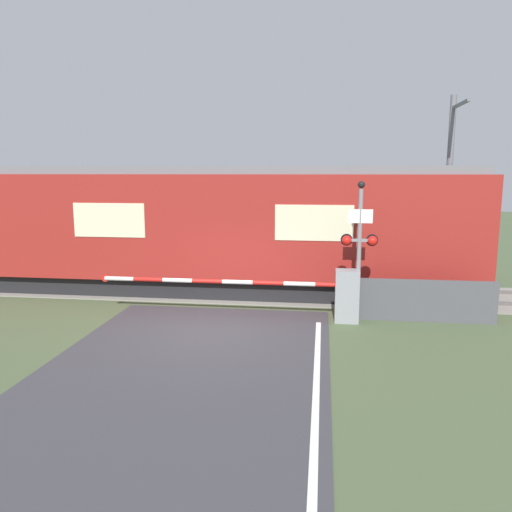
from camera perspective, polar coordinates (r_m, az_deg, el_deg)
The scene contains 7 objects.
ground_plane at distance 12.20m, azimuth -5.13°, elevation -8.57°, with size 80.00×80.00×0.00m, color #475638.
track_bed at distance 16.03m, azimuth -1.93°, elevation -4.02°, with size 36.00×3.20×0.13m.
train at distance 16.66m, azimuth -14.33°, elevation 3.21°, with size 21.75×2.97×3.97m.
crossing_barrier at distance 12.90m, azimuth 7.76°, elevation -4.24°, with size 6.85×0.44×1.35m.
signal_post at distance 12.81m, azimuth 11.73°, elevation 1.51°, with size 0.93×0.26×3.57m.
catenary_pole at distance 17.84m, azimuth 21.14°, elevation 7.27°, with size 0.20×1.90×6.25m.
roadside_fence at distance 13.44m, azimuth 18.50°, elevation -4.89°, with size 3.66×0.06×1.10m.
Camera 1 is at (2.61, -11.30, 3.79)m, focal length 35.00 mm.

